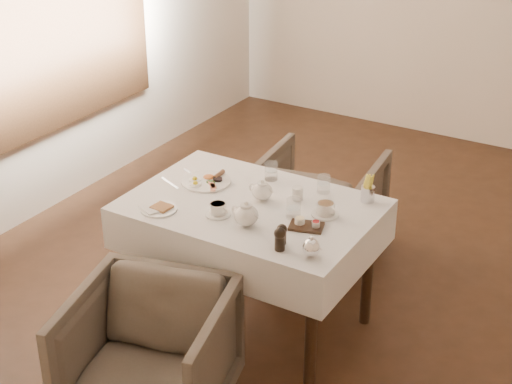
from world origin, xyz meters
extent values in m
plane|color=#311D10|center=(0.00, 0.00, 0.00)|extent=(5.00, 5.00, 0.00)
plane|color=beige|center=(0.00, -2.50, 1.45)|extent=(4.50, 0.00, 4.50)
cube|color=black|center=(-0.27, -0.74, 0.72)|extent=(1.20, 0.80, 0.04)
cube|color=white|center=(-0.27, -0.74, 0.64)|extent=(1.28, 0.88, 0.23)
cylinder|color=black|center=(-0.81, -0.40, 0.35)|extent=(0.06, 0.06, 0.70)
cylinder|color=black|center=(0.27, -0.40, 0.35)|extent=(0.06, 0.06, 0.70)
cylinder|color=black|center=(-0.81, -1.08, 0.35)|extent=(0.06, 0.06, 0.70)
cylinder|color=black|center=(0.27, -1.08, 0.35)|extent=(0.06, 0.06, 0.70)
imported|color=#50463A|center=(-0.30, -1.60, 0.33)|extent=(0.86, 0.88, 0.66)
imported|color=#50463A|center=(-0.31, 0.15, 0.34)|extent=(0.79, 0.81, 0.67)
cylinder|color=white|center=(-0.61, -0.65, 0.76)|extent=(0.28, 0.28, 0.01)
ellipsoid|color=#BE5E22|center=(-0.62, -0.61, 0.77)|extent=(0.07, 0.06, 0.02)
cylinder|color=brown|center=(-0.58, -0.57, 0.78)|extent=(0.03, 0.10, 0.03)
cylinder|color=black|center=(-0.56, -0.62, 0.77)|extent=(0.05, 0.05, 0.02)
cube|color=#9C3424|center=(-0.54, -0.70, 0.77)|extent=(0.09, 0.09, 0.01)
ellipsoid|color=#264C19|center=(-0.58, -0.66, 0.77)|extent=(0.06, 0.05, 0.02)
cylinder|color=white|center=(-0.64, -1.05, 0.76)|extent=(0.19, 0.19, 0.01)
cube|color=brown|center=(-0.63, -1.04, 0.77)|extent=(0.10, 0.09, 0.01)
cube|color=white|center=(-0.67, -1.07, 0.77)|extent=(0.15, 0.14, 0.02)
cylinder|color=white|center=(-0.09, -0.57, 0.79)|extent=(0.07, 0.07, 0.07)
cylinder|color=white|center=(-0.35, -0.93, 0.76)|extent=(0.13, 0.13, 0.01)
cylinder|color=white|center=(-0.35, -0.93, 0.79)|extent=(0.10, 0.10, 0.06)
cylinder|color=#A27649|center=(-0.35, -0.93, 0.82)|extent=(0.07, 0.07, 0.00)
cylinder|color=white|center=(0.12, -0.66, 0.76)|extent=(0.14, 0.14, 0.01)
cylinder|color=white|center=(0.12, -0.66, 0.79)|extent=(0.12, 0.12, 0.06)
cylinder|color=#A27649|center=(0.12, -0.66, 0.82)|extent=(0.08, 0.08, 0.00)
cylinder|color=silver|center=(-0.33, -0.43, 0.81)|extent=(0.09, 0.09, 0.10)
cylinder|color=silver|center=(-0.01, -0.76, 0.81)|extent=(0.09, 0.09, 0.10)
cylinder|color=silver|center=(-0.01, -0.43, 0.80)|extent=(0.08, 0.08, 0.10)
cube|color=black|center=(0.10, -0.82, 0.76)|extent=(0.19, 0.15, 0.01)
cylinder|color=white|center=(0.06, -0.82, 0.78)|extent=(0.05, 0.05, 0.03)
cylinder|color=maroon|center=(0.14, -0.81, 0.78)|extent=(0.04, 0.04, 0.03)
cylinder|color=silver|center=(0.24, -0.41, 0.80)|extent=(0.07, 0.07, 0.09)
cube|color=silver|center=(-0.73, -0.61, 0.76)|extent=(0.18, 0.09, 0.00)
cube|color=silver|center=(-0.78, -0.76, 0.76)|extent=(0.17, 0.08, 0.00)
camera|label=1|loc=(1.61, -3.84, 2.63)|focal=55.00mm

